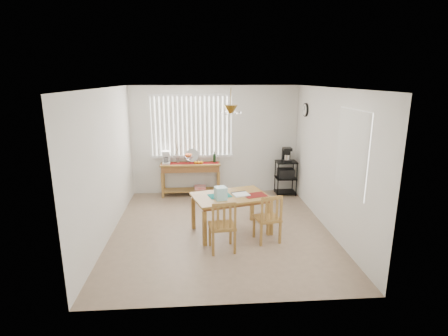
{
  "coord_description": "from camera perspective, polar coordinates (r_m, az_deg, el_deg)",
  "views": [
    {
      "loc": [
        -0.38,
        -6.06,
        2.76
      ],
      "look_at": [
        0.1,
        0.55,
        1.05
      ],
      "focal_mm": 28.0,
      "sensor_mm": 36.0,
      "label": 1
    }
  ],
  "objects": [
    {
      "name": "sideboard",
      "position": [
        8.38,
        -5.42,
        -0.55
      ],
      "size": [
        1.42,
        0.4,
        0.8
      ],
      "color": "olive",
      "rests_on": "ground"
    },
    {
      "name": "dining_table",
      "position": [
        6.35,
        1.04,
        -5.19
      ],
      "size": [
        1.5,
        1.17,
        0.71
      ],
      "color": "olive",
      "rests_on": "ground"
    },
    {
      "name": "chair_right",
      "position": [
        6.09,
        7.2,
        -8.16
      ],
      "size": [
        0.47,
        0.47,
        0.87
      ],
      "color": "olive",
      "rests_on": "ground"
    },
    {
      "name": "cart_items",
      "position": [
        8.46,
        10.18,
        2.12
      ],
      "size": [
        0.19,
        0.23,
        0.34
      ],
      "color": "black",
      "rests_on": "wire_cart"
    },
    {
      "name": "table_items",
      "position": [
        6.15,
        0.3,
        -4.21
      ],
      "size": [
        1.1,
        0.5,
        0.23
      ],
      "color": "#147470",
      "rests_on": "dining_table"
    },
    {
      "name": "chair_left",
      "position": [
        5.73,
        -0.25,
        -9.47
      ],
      "size": [
        0.45,
        0.45,
        0.89
      ],
      "color": "olive",
      "rests_on": "ground"
    },
    {
      "name": "room_shell",
      "position": [
        6.18,
        -0.54,
        4.51
      ],
      "size": [
        4.2,
        4.7,
        2.7
      ],
      "color": "white",
      "rests_on": "ground"
    },
    {
      "name": "wire_cart",
      "position": [
        8.57,
        10.05,
        -1.06
      ],
      "size": [
        0.49,
        0.39,
        0.83
      ],
      "color": "black",
      "rests_on": "ground"
    },
    {
      "name": "sideboard_items",
      "position": [
        8.32,
        -7.06,
        1.61
      ],
      "size": [
        1.34,
        0.33,
        0.61
      ],
      "color": "maroon",
      "rests_on": "sideboard"
    },
    {
      "name": "ground",
      "position": [
        6.67,
        -0.52,
        -10.02
      ],
      "size": [
        4.0,
        4.5,
        0.01
      ],
      "primitive_type": "cube",
      "color": "gray"
    }
  ]
}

